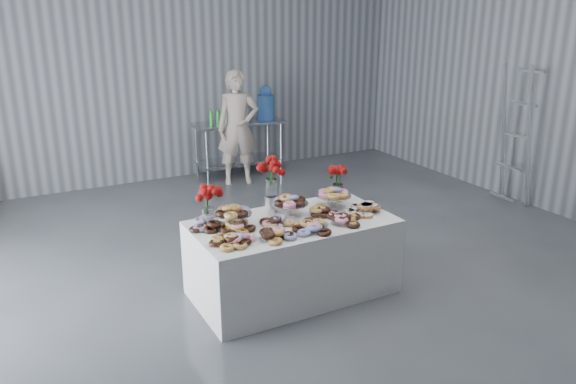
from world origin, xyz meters
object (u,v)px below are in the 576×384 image
(display_table, at_px, (293,257))
(water_jug, at_px, (266,104))
(prep_table, at_px, (239,138))
(stepladder, at_px, (516,136))
(person, at_px, (238,128))

(display_table, relative_size, water_jug, 3.43)
(display_table, distance_m, water_jug, 4.38)
(prep_table, bearing_deg, stepladder, -48.09)
(display_table, relative_size, stepladder, 0.96)
(prep_table, distance_m, stepladder, 4.22)
(water_jug, distance_m, stepladder, 3.89)
(stepladder, bearing_deg, water_jug, 126.42)
(display_table, bearing_deg, prep_table, 73.87)
(water_jug, relative_size, stepladder, 0.28)
(stepladder, bearing_deg, display_table, -167.81)
(prep_table, xyz_separation_m, person, (-0.18, -0.40, 0.27))
(display_table, bearing_deg, stepladder, 12.19)
(prep_table, bearing_deg, water_jug, -0.00)
(prep_table, height_order, water_jug, water_jug)
(person, relative_size, stepladder, 0.90)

